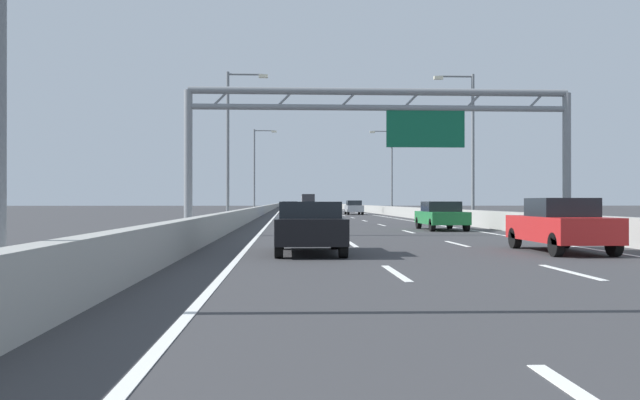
{
  "coord_description": "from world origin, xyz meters",
  "views": [
    {
      "loc": [
        -3.99,
        -0.7,
        1.45
      ],
      "look_at": [
        0.33,
        86.9,
        1.66
      ],
      "focal_mm": 36.93,
      "sensor_mm": 36.0,
      "label": 1
    }
  ],
  "objects_px": {
    "blue_car": "(290,208)",
    "streetlamp_right_far": "(390,166)",
    "streetlamp_right_mid": "(469,139)",
    "streetlamp_left_mid": "(232,138)",
    "streetlamp_left_far": "(256,166)",
    "sign_gantry": "(386,123)",
    "silver_car": "(354,207)",
    "red_car": "(561,225)",
    "green_car": "(441,215)",
    "white_car": "(310,205)",
    "box_truck": "(308,201)",
    "black_car": "(309,227)"
  },
  "relations": [
    {
      "from": "blue_car",
      "to": "streetlamp_right_far",
      "type": "bearing_deg",
      "value": 19.99
    },
    {
      "from": "streetlamp_right_mid",
      "to": "streetlamp_left_mid",
      "type": "bearing_deg",
      "value": 180.0
    },
    {
      "from": "streetlamp_left_far",
      "to": "streetlamp_right_far",
      "type": "xyz_separation_m",
      "value": [
        14.93,
        0.0,
        0.0
      ]
    },
    {
      "from": "sign_gantry",
      "to": "silver_car",
      "type": "bearing_deg",
      "value": 86.01
    },
    {
      "from": "sign_gantry",
      "to": "streetlamp_left_far",
      "type": "relative_size",
      "value": 1.77
    },
    {
      "from": "red_car",
      "to": "green_car",
      "type": "distance_m",
      "value": 14.7
    },
    {
      "from": "streetlamp_right_far",
      "to": "silver_car",
      "type": "distance_m",
      "value": 6.17
    },
    {
      "from": "streetlamp_left_far",
      "to": "silver_car",
      "type": "distance_m",
      "value": 11.78
    },
    {
      "from": "streetlamp_left_mid",
      "to": "red_car",
      "type": "distance_m",
      "value": 25.56
    },
    {
      "from": "white_car",
      "to": "blue_car",
      "type": "xyz_separation_m",
      "value": [
        -3.76,
        -49.42,
        -0.02
      ]
    },
    {
      "from": "sign_gantry",
      "to": "silver_car",
      "type": "xyz_separation_m",
      "value": [
        3.12,
        44.66,
        -4.06
      ]
    },
    {
      "from": "streetlamp_right_far",
      "to": "silver_car",
      "type": "height_order",
      "value": "streetlamp_right_far"
    },
    {
      "from": "green_car",
      "to": "box_truck",
      "type": "relative_size",
      "value": 0.52
    },
    {
      "from": "silver_car",
      "to": "black_car",
      "type": "bearing_deg",
      "value": -97.07
    },
    {
      "from": "streetlamp_left_mid",
      "to": "streetlamp_left_far",
      "type": "bearing_deg",
      "value": 90.0
    },
    {
      "from": "silver_car",
      "to": "box_truck",
      "type": "height_order",
      "value": "box_truck"
    },
    {
      "from": "black_car",
      "to": "silver_car",
      "type": "relative_size",
      "value": 0.95
    },
    {
      "from": "streetlamp_left_mid",
      "to": "box_truck",
      "type": "distance_m",
      "value": 91.03
    },
    {
      "from": "black_car",
      "to": "sign_gantry",
      "type": "bearing_deg",
      "value": 69.66
    },
    {
      "from": "streetlamp_left_mid",
      "to": "box_truck",
      "type": "relative_size",
      "value": 1.13
    },
    {
      "from": "white_car",
      "to": "black_car",
      "type": "xyz_separation_m",
      "value": [
        -3.37,
        -100.24,
        -0.02
      ]
    },
    {
      "from": "streetlamp_right_far",
      "to": "white_car",
      "type": "xyz_separation_m",
      "value": [
        -7.48,
        45.33,
        -4.63
      ]
    },
    {
      "from": "sign_gantry",
      "to": "streetlamp_right_mid",
      "type": "bearing_deg",
      "value": 60.56
    },
    {
      "from": "streetlamp_left_mid",
      "to": "blue_car",
      "type": "distance_m",
      "value": 28.85
    },
    {
      "from": "blue_car",
      "to": "box_truck",
      "type": "bearing_deg",
      "value": 86.49
    },
    {
      "from": "streetlamp_left_mid",
      "to": "green_car",
      "type": "height_order",
      "value": "streetlamp_left_mid"
    },
    {
      "from": "streetlamp_left_mid",
      "to": "streetlamp_right_mid",
      "type": "height_order",
      "value": "same"
    },
    {
      "from": "red_car",
      "to": "green_car",
      "type": "relative_size",
      "value": 0.96
    },
    {
      "from": "streetlamp_right_mid",
      "to": "green_car",
      "type": "distance_m",
      "value": 9.73
    },
    {
      "from": "streetlamp_left_mid",
      "to": "streetlamp_right_far",
      "type": "height_order",
      "value": "same"
    },
    {
      "from": "box_truck",
      "to": "streetlamp_right_mid",
      "type": "bearing_deg",
      "value": -85.33
    },
    {
      "from": "streetlamp_right_mid",
      "to": "green_car",
      "type": "xyz_separation_m",
      "value": [
        -3.62,
        -7.75,
        -4.64
      ]
    },
    {
      "from": "red_car",
      "to": "sign_gantry",
      "type": "bearing_deg",
      "value": 110.34
    },
    {
      "from": "white_car",
      "to": "blue_car",
      "type": "bearing_deg",
      "value": -94.35
    },
    {
      "from": "white_car",
      "to": "streetlamp_right_mid",
      "type": "bearing_deg",
      "value": -84.5
    },
    {
      "from": "white_car",
      "to": "green_car",
      "type": "xyz_separation_m",
      "value": [
        3.86,
        -85.4,
        -0.01
      ]
    },
    {
      "from": "black_car",
      "to": "silver_car",
      "type": "height_order",
      "value": "silver_car"
    },
    {
      "from": "white_car",
      "to": "blue_car",
      "type": "distance_m",
      "value": 49.56
    },
    {
      "from": "white_car",
      "to": "black_car",
      "type": "distance_m",
      "value": 100.3
    },
    {
      "from": "sign_gantry",
      "to": "streetlamp_right_mid",
      "type": "relative_size",
      "value": 1.77
    },
    {
      "from": "streetlamp_left_mid",
      "to": "streetlamp_right_mid",
      "type": "xyz_separation_m",
      "value": [
        14.93,
        0.0,
        0.0
      ]
    },
    {
      "from": "blue_car",
      "to": "green_car",
      "type": "height_order",
      "value": "blue_car"
    },
    {
      "from": "streetlamp_left_far",
      "to": "streetlamp_left_mid",
      "type": "bearing_deg",
      "value": -90.0
    },
    {
      "from": "white_car",
      "to": "red_car",
      "type": "distance_m",
      "value": 100.17
    },
    {
      "from": "blue_car",
      "to": "green_car",
      "type": "xyz_separation_m",
      "value": [
        7.62,
        -35.98,
        0.01
      ]
    },
    {
      "from": "streetlamp_left_far",
      "to": "box_truck",
      "type": "distance_m",
      "value": 58.93
    },
    {
      "from": "streetlamp_left_far",
      "to": "silver_car",
      "type": "height_order",
      "value": "streetlamp_left_far"
    },
    {
      "from": "streetlamp_left_far",
      "to": "red_car",
      "type": "relative_size",
      "value": 2.25
    },
    {
      "from": "white_car",
      "to": "box_truck",
      "type": "bearing_deg",
      "value": 89.69
    },
    {
      "from": "streetlamp_left_far",
      "to": "white_car",
      "type": "height_order",
      "value": "streetlamp_left_far"
    }
  ]
}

